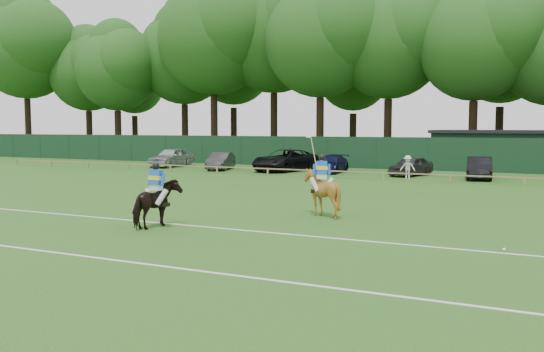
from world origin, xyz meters
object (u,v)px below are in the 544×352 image
Objects in this scene: estate_black at (479,168)px; polo_ball at (504,250)px; horse_chestnut at (322,193)px; hatch_grey at (411,166)px; horse_dark at (156,204)px; sedan_grey at (221,161)px; utility_shed at (488,150)px; suv_black at (286,160)px; sedan_navy at (331,164)px; spectator_left at (408,167)px; sedan_silver at (172,157)px.

estate_black reaches higher than polo_ball.
horse_chestnut is 0.45× the size of hatch_grey.
horse_dark reaches higher than sedan_grey.
utility_shed is (-3.12, 30.70, 1.49)m from polo_ball.
suv_black reaches higher than estate_black.
horse_dark is at bearing -80.30° from sedan_grey.
sedan_navy is (8.56, 1.00, -0.03)m from sedan_grey.
suv_black is at bearing 162.06° from spectator_left.
spectator_left is at bearing 109.02° from polo_ball.
suv_black is (4.99, 0.98, 0.14)m from sedan_grey.
horse_dark is 0.43× the size of sedan_navy.
sedan_grey is 20.56m from utility_shed.
sedan_grey reaches higher than sedan_navy.
estate_black is (23.95, -0.74, -0.09)m from sedan_silver.
horse_chestnut is 21.59m from suv_black.
sedan_grey is at bearing -153.92° from utility_shed.
utility_shed is at bearing 43.93° from suv_black.
sedan_grey is at bearing -9.91° from sedan_silver.
suv_black is 9.81m from spectator_left.
sedan_navy is 10.16m from estate_black.
sedan_silver is 19.92m from spectator_left.
sedan_silver reaches higher than hatch_grey.
polo_ball is at bearing 132.42° from horse_chestnut.
spectator_left is (14.54, -1.27, 0.07)m from sedan_grey.
hatch_grey is at bearing -96.23° from horse_dark.
spectator_left is 0.17× the size of utility_shed.
utility_shed is at bearing 64.50° from spectator_left.
polo_ball is at bearing -88.91° from estate_black.
horse_dark is 1.06× the size of horse_chestnut.
sedan_grey is 0.69× the size of suv_black.
spectator_left reaches higher than sedan_navy.
utility_shed is at bearing 85.21° from estate_black.
polo_ball is at bearing -39.50° from sedan_silver.
sedan_grey is 0.48× the size of utility_shed.
utility_shed reaches higher than suv_black.
utility_shed is (23.70, 8.05, 0.74)m from sedan_silver.
utility_shed reaches higher than horse_dark.
utility_shed reaches higher than spectator_left.
suv_black is at bearing 126.20° from polo_ball.
horse_chestnut is at bearing -42.57° from sedan_silver.
horse_chestnut is at bearing -66.48° from sedan_grey.
spectator_left is (-4.16, -1.51, 0.03)m from estate_black.
spectator_left is (19.79, -2.25, -0.06)m from sedan_silver.
suv_black is 3.58m from sedan_navy.
estate_black is at bearing -6.91° from sedan_navy.
polo_ball is 30.90m from utility_shed.
spectator_left is at bearing -97.58° from horse_dark.
utility_shed reaches higher than estate_black.
utility_shed is at bearing 19.44° from sedan_silver.
sedan_silver is 1.16× the size of sedan_grey.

